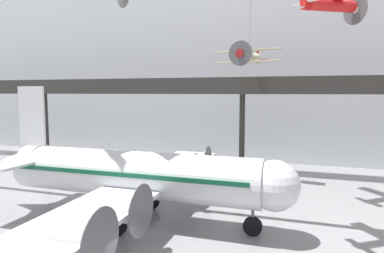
% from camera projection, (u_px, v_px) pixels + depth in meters
% --- Properties ---
extents(hangar_back_wall, '(140.00, 3.00, 29.88)m').
position_uv_depth(hangar_back_wall, '(252.00, 55.00, 48.42)').
color(hangar_back_wall, silver).
rests_on(hangar_back_wall, ground).
extents(mezzanine_walkway, '(110.00, 3.20, 11.51)m').
position_uv_depth(mezzanine_walkway, '(241.00, 92.00, 41.51)').
color(mezzanine_walkway, '#2D2B28').
rests_on(mezzanine_walkway, ground).
extents(airliner_silver_main, '(24.93, 28.28, 10.22)m').
position_uv_depth(airliner_silver_main, '(131.00, 175.00, 25.75)').
color(airliner_silver_main, silver).
rests_on(airliner_silver_main, ground).
extents(suspended_plane_red_highwing, '(6.43, 6.63, 7.65)m').
position_uv_depth(suspended_plane_red_highwing, '(331.00, 5.00, 30.40)').
color(suspended_plane_red_highwing, red).
extents(suspended_plane_cream_biplane, '(7.31, 6.04, 10.95)m').
position_uv_depth(suspended_plane_cream_biplane, '(249.00, 58.00, 37.45)').
color(suspended_plane_cream_biplane, beige).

